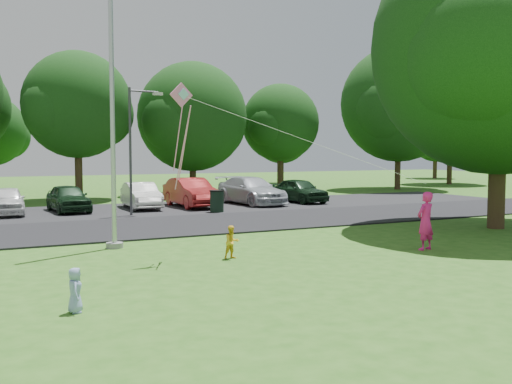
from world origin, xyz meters
name	(u,v)px	position (x,y,z in m)	size (l,w,h in m)	color
ground	(303,268)	(0.00, 0.00, 0.00)	(120.00, 120.00, 0.00)	#2B5E18
park_road	(182,225)	(0.00, 9.00, 0.03)	(60.00, 6.00, 0.06)	black
parking_strip	(138,210)	(0.00, 15.50, 0.03)	(42.00, 7.00, 0.06)	black
flagpole	(112,107)	(-3.50, 5.00, 4.17)	(0.50, 0.50, 10.00)	#B7BABF
street_lamp	(135,139)	(-0.75, 13.02, 3.40)	(1.59, 0.33, 5.67)	#3F3F44
trash_can	(217,202)	(2.94, 12.58, 0.54)	(0.68, 0.68, 1.08)	black
big_tree	(501,53)	(10.16, 2.96, 6.46)	(9.93, 9.41, 11.41)	#332316
tree_row	(126,107)	(1.59, 24.23, 5.71)	(64.35, 11.94, 10.88)	#332316
horizon_trees	(128,134)	(4.06, 33.88, 4.30)	(77.46, 7.20, 7.02)	#332316
parked_cars	(156,195)	(0.89, 15.56, 0.75)	(19.95, 5.21, 1.47)	#C6B793
woman	(425,221)	(4.51, 0.62, 0.85)	(0.62, 0.41, 1.70)	#E31E7E
child_yellow	(232,242)	(-1.08, 1.89, 0.45)	(0.43, 0.34, 0.89)	yellow
child_blue	(75,290)	(-5.66, -1.57, 0.40)	(0.39, 0.26, 0.81)	#869DCE
kite	(188,113)	(-2.15, 2.26, 3.86)	(7.15, 1.96, 2.79)	pink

